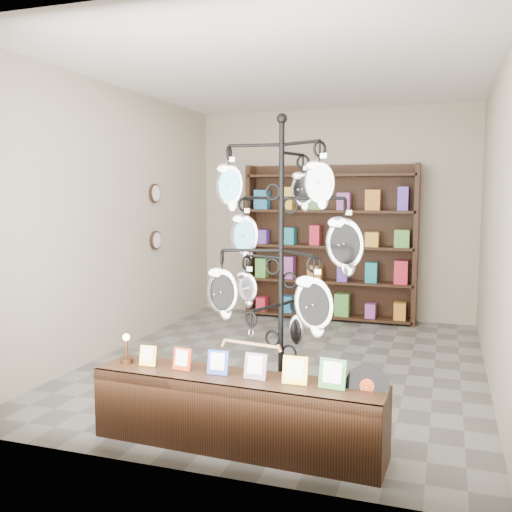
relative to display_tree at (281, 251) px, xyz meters
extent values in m
plane|color=slate|center=(-0.42, 1.67, -1.37)|extent=(5.00, 5.00, 0.00)
plane|color=#A99A88|center=(-0.42, 4.17, 0.13)|extent=(4.00, 0.00, 4.00)
plane|color=#A99A88|center=(-0.42, -0.83, 0.13)|extent=(4.00, 0.00, 4.00)
plane|color=#A99A88|center=(-2.42, 1.67, 0.13)|extent=(0.00, 5.00, 5.00)
plane|color=#A99A88|center=(1.58, 1.67, 0.13)|extent=(0.00, 5.00, 5.00)
plane|color=white|center=(-0.42, 1.67, 1.63)|extent=(5.00, 5.00, 0.00)
cylinder|color=black|center=(0.00, 0.00, -1.36)|extent=(0.59, 0.59, 0.03)
cylinder|color=black|center=(0.00, 0.00, -0.21)|extent=(0.05, 0.05, 2.31)
sphere|color=black|center=(0.00, 0.00, 0.96)|extent=(0.08, 0.08, 0.08)
ellipsoid|color=silver|center=(0.06, 0.24, -0.64)|extent=(0.13, 0.07, 0.24)
cube|color=#B07549|center=(-0.13, -0.30, -0.63)|extent=(0.44, 0.08, 0.04)
cube|color=black|center=(-0.21, -0.39, -1.11)|extent=(2.12, 0.52, 0.52)
cube|color=gold|center=(-0.92, -0.36, -0.78)|extent=(0.14, 0.05, 0.15)
cube|color=#AC2A0D|center=(-0.64, -0.37, -0.78)|extent=(0.15, 0.06, 0.16)
cube|color=#263FA5|center=(-0.35, -0.38, -0.77)|extent=(0.15, 0.06, 0.17)
cube|color=#E54C33|center=(-0.07, -0.40, -0.77)|extent=(0.16, 0.06, 0.18)
cube|color=gold|center=(0.22, -0.41, -0.76)|extent=(0.17, 0.06, 0.19)
cube|color=#337233|center=(0.48, -0.42, -0.76)|extent=(0.18, 0.07, 0.20)
cylinder|color=black|center=(0.70, -0.38, -0.83)|extent=(0.29, 0.08, 0.28)
cylinder|color=#AC2A0D|center=(0.70, -0.38, -0.83)|extent=(0.10, 0.03, 0.09)
cylinder|color=#422412|center=(-1.12, -0.35, -0.84)|extent=(0.10, 0.10, 0.04)
cylinder|color=#422412|center=(-1.12, -0.35, -0.75)|extent=(0.02, 0.02, 0.13)
sphere|color=#FFBF59|center=(-1.12, -0.35, -0.66)|extent=(0.05, 0.05, 0.05)
cube|color=black|center=(-0.42, 4.11, -0.27)|extent=(2.40, 0.04, 2.20)
cube|color=black|center=(-1.60, 3.95, -0.27)|extent=(0.06, 0.36, 2.20)
cube|color=black|center=(0.76, 3.95, -0.27)|extent=(0.06, 0.36, 2.20)
cube|color=black|center=(-0.42, 3.95, -1.32)|extent=(2.36, 0.36, 0.04)
cube|color=black|center=(-0.42, 3.95, -0.82)|extent=(2.36, 0.36, 0.03)
cube|color=black|center=(-0.42, 3.95, -0.32)|extent=(2.36, 0.36, 0.04)
cube|color=black|center=(-0.42, 3.95, 0.18)|extent=(2.36, 0.36, 0.04)
cube|color=black|center=(-0.42, 3.95, 0.68)|extent=(2.36, 0.36, 0.04)
cylinder|color=black|center=(-2.39, 2.47, 0.43)|extent=(0.03, 0.24, 0.24)
cylinder|color=black|center=(-2.39, 2.47, -0.17)|extent=(0.03, 0.24, 0.24)
camera|label=1|loc=(1.16, -4.03, 0.43)|focal=40.00mm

